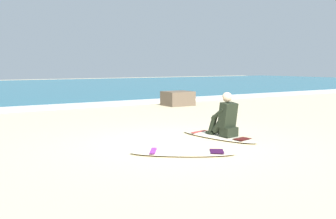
% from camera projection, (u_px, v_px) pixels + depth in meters
% --- Properties ---
extents(ground_plane, '(80.00, 80.00, 0.00)m').
position_uv_depth(ground_plane, '(179.00, 144.00, 7.96)').
color(ground_plane, beige).
extents(breaking_foam, '(80.00, 0.90, 0.11)m').
position_uv_depth(breaking_foam, '(58.00, 107.00, 14.62)').
color(breaking_foam, white).
rests_on(breaking_foam, ground).
extents(surfboard_main, '(0.86, 2.10, 0.08)m').
position_uv_depth(surfboard_main, '(218.00, 136.00, 8.58)').
color(surfboard_main, '#EFE5C6').
rests_on(surfboard_main, ground).
extents(surfer_seated, '(0.38, 0.71, 0.95)m').
position_uv_depth(surfer_seated, '(225.00, 119.00, 8.42)').
color(surfer_seated, black).
rests_on(surfer_seated, surfboard_main).
extents(surfboard_spare_near, '(1.84, 1.52, 0.08)m').
position_uv_depth(surfboard_spare_near, '(183.00, 153.00, 6.96)').
color(surfboard_spare_near, '#EFE5C6').
rests_on(surfboard_spare_near, ground).
extents(shoreline_rock, '(1.12, 0.98, 0.56)m').
position_uv_depth(shoreline_rock, '(178.00, 98.00, 15.53)').
color(shoreline_rock, brown).
rests_on(shoreline_rock, ground).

